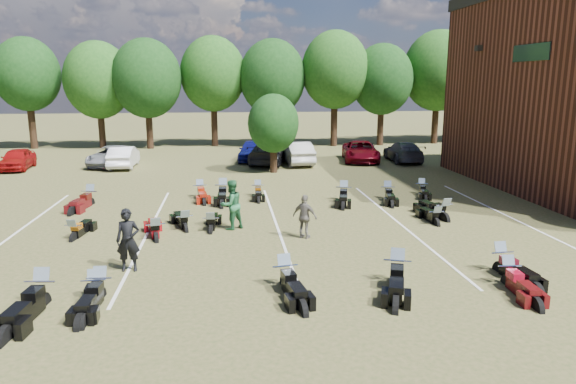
{
  "coord_description": "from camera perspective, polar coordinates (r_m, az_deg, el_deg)",
  "views": [
    {
      "loc": [
        -4.9,
        -16.53,
        5.68
      ],
      "look_at": [
        -2.45,
        4.0,
        1.2
      ],
      "focal_mm": 32.0,
      "sensor_mm": 36.0,
      "label": 1
    }
  ],
  "objects": [
    {
      "name": "ground",
      "position": [
        18.15,
        9.27,
        -6.18
      ],
      "size": [
        160.0,
        160.0,
        0.0
      ],
      "primitive_type": "plane",
      "color": "brown",
      "rests_on": "ground"
    },
    {
      "name": "car_0",
      "position": [
        38.02,
        -27.87,
        3.27
      ],
      "size": [
        1.97,
        4.18,
        1.38
      ],
      "primitive_type": "imported",
      "rotation": [
        0.0,
        0.0,
        0.09
      ],
      "color": "maroon",
      "rests_on": "ground"
    },
    {
      "name": "car_1",
      "position": [
        36.16,
        -17.8,
        3.75
      ],
      "size": [
        1.58,
        4.36,
        1.43
      ],
      "primitive_type": "imported",
      "rotation": [
        0.0,
        0.0,
        3.16
      ],
      "color": "silver",
      "rests_on": "ground"
    },
    {
      "name": "car_2",
      "position": [
        37.11,
        -18.96,
        3.81
      ],
      "size": [
        3.06,
        5.16,
        1.34
      ],
      "primitive_type": "imported",
      "rotation": [
        0.0,
        0.0,
        -0.18
      ],
      "color": "gray",
      "rests_on": "ground"
    },
    {
      "name": "car_3",
      "position": [
        35.86,
        -2.09,
        4.36
      ],
      "size": [
        3.69,
        5.75,
        1.55
      ],
      "primitive_type": "imported",
      "rotation": [
        0.0,
        0.0,
        2.83
      ],
      "color": "black",
      "rests_on": "ground"
    },
    {
      "name": "car_4",
      "position": [
        37.38,
        -3.97,
        4.63
      ],
      "size": [
        2.47,
        4.68,
        1.52
      ],
      "primitive_type": "imported",
      "rotation": [
        0.0,
        0.0,
        -0.16
      ],
      "color": "#0C0F5A",
      "rests_on": "ground"
    },
    {
      "name": "car_5",
      "position": [
        35.84,
        0.99,
        4.38
      ],
      "size": [
        2.0,
        4.89,
        1.58
      ],
      "primitive_type": "imported",
      "rotation": [
        0.0,
        0.0,
        3.21
      ],
      "color": "#ACABA7",
      "rests_on": "ground"
    },
    {
      "name": "car_6",
      "position": [
        37.46,
        8.07,
        4.5
      ],
      "size": [
        3.2,
        5.53,
        1.45
      ],
      "primitive_type": "imported",
      "rotation": [
        0.0,
        0.0,
        -0.16
      ],
      "color": "#630511",
      "rests_on": "ground"
    },
    {
      "name": "car_7",
      "position": [
        37.93,
        12.7,
        4.4
      ],
      "size": [
        2.25,
        4.98,
        1.42
      ],
      "primitive_type": "imported",
      "rotation": [
        0.0,
        0.0,
        3.09
      ],
      "color": "#3E3E43",
      "rests_on": "ground"
    },
    {
      "name": "person_black",
      "position": [
        16.31,
        -17.35,
        -5.13
      ],
      "size": [
        0.71,
        0.47,
        1.94
      ],
      "primitive_type": "imported",
      "rotation": [
        0.0,
        0.0,
        0.01
      ],
      "color": "black",
      "rests_on": "ground"
    },
    {
      "name": "person_green",
      "position": [
        20.05,
        -6.32,
        -1.41
      ],
      "size": [
        1.2,
        1.15,
        1.96
      ],
      "primitive_type": "imported",
      "rotation": [
        0.0,
        0.0,
        3.75
      ],
      "color": "#26653A",
      "rests_on": "ground"
    },
    {
      "name": "person_grey",
      "position": [
        18.81,
        1.88,
        -2.75
      ],
      "size": [
        1.01,
        0.89,
        1.64
      ],
      "primitive_type": "imported",
      "rotation": [
        0.0,
        0.0,
        2.51
      ],
      "color": "#635E55",
      "rests_on": "ground"
    },
    {
      "name": "motorcycle_0",
      "position": [
        14.92,
        -25.6,
        -11.41
      ],
      "size": [
        1.06,
        2.59,
        1.41
      ],
      "primitive_type": null,
      "rotation": [
        0.0,
        0.0,
        -0.1
      ],
      "color": "black",
      "rests_on": "ground"
    },
    {
      "name": "motorcycle_1",
      "position": [
        14.8,
        -20.65,
        -11.17
      ],
      "size": [
        0.79,
        2.1,
        1.15
      ],
      "primitive_type": null,
      "rotation": [
        0.0,
        0.0,
        0.07
      ],
      "color": "black",
      "rests_on": "ground"
    },
    {
      "name": "motorcycle_2",
      "position": [
        14.81,
        -20.09,
        -11.11
      ],
      "size": [
        0.84,
        2.22,
        1.22
      ],
      "primitive_type": null,
      "rotation": [
        0.0,
        0.0,
        -0.07
      ],
      "color": "black",
      "rests_on": "ground"
    },
    {
      "name": "motorcycle_3",
      "position": [
        15.28,
        11.95,
        -9.88
      ],
      "size": [
        1.58,
        2.63,
        1.4
      ],
      "primitive_type": null,
      "rotation": [
        0.0,
        0.0,
        -0.34
      ],
      "color": "black",
      "rests_on": "ground"
    },
    {
      "name": "motorcycle_4",
      "position": [
        14.68,
        -0.33,
        -10.54
      ],
      "size": [
        1.09,
        2.43,
        1.31
      ],
      "primitive_type": null,
      "rotation": [
        0.0,
        0.0,
        0.15
      ],
      "color": "black",
      "rests_on": "ground"
    },
    {
      "name": "motorcycle_5",
      "position": [
        17.01,
        22.51,
        -8.25
      ],
      "size": [
        0.88,
        2.37,
        1.3
      ],
      "primitive_type": null,
      "rotation": [
        0.0,
        0.0,
        0.06
      ],
      "color": "black",
      "rests_on": "ground"
    },
    {
      "name": "motorcycle_6",
      "position": [
        16.06,
        23.22,
        -9.53
      ],
      "size": [
        0.83,
        2.21,
        1.21
      ],
      "primitive_type": null,
      "rotation": [
        0.0,
        0.0,
        -0.07
      ],
      "color": "#4D0B0D",
      "rests_on": "ground"
    },
    {
      "name": "motorcycle_7",
      "position": [
        19.33,
        -14.43,
        -5.26
      ],
      "size": [
        1.17,
        2.32,
        1.24
      ],
      "primitive_type": null,
      "rotation": [
        0.0,
        0.0,
        3.36
      ],
      "color": "maroon",
      "rests_on": "ground"
    },
    {
      "name": "motorcycle_8",
      "position": [
        20.35,
        -22.67,
        -4.95
      ],
      "size": [
        0.93,
        2.07,
        1.12
      ],
      "primitive_type": null,
      "rotation": [
        0.0,
        0.0,
        2.99
      ],
      "color": "black",
      "rests_on": "ground"
    },
    {
      "name": "motorcycle_9",
      "position": [
        20.32,
        -11.34,
        -4.25
      ],
      "size": [
        1.26,
        2.22,
        1.18
      ],
      "primitive_type": null,
      "rotation": [
        0.0,
        0.0,
        3.44
      ],
      "color": "black",
      "rests_on": "ground"
    },
    {
      "name": "motorcycle_10",
      "position": [
        19.95,
        -8.54,
        -4.45
      ],
      "size": [
        0.8,
        2.08,
        1.13
      ],
      "primitive_type": null,
      "rotation": [
        0.0,
        0.0,
        3.07
      ],
      "color": "black",
      "rests_on": "ground"
    },
    {
      "name": "motorcycle_12",
      "position": [
        21.55,
        16.12,
        -3.55
      ],
      "size": [
        0.69,
        2.02,
        1.12
      ],
      "primitive_type": null,
      "rotation": [
        0.0,
        0.0,
        3.17
      ],
      "color": "black",
      "rests_on": "ground"
    },
    {
      "name": "motorcycle_13",
      "position": [
        22.32,
        16.92,
        -3.06
      ],
      "size": [
        1.28,
        2.56,
        1.36
      ],
      "primitive_type": null,
      "rotation": [
        0.0,
        0.0,
        3.36
      ],
      "color": "black",
      "rests_on": "ground"
    },
    {
      "name": "motorcycle_14",
      "position": [
        25.7,
        -21.11,
        -1.38
      ],
      "size": [
        1.22,
        2.53,
        1.36
      ],
      "primitive_type": null,
      "rotation": [
        0.0,
        0.0,
        -0.19
      ],
      "color": "#4E0B0E",
      "rests_on": "ground"
    },
    {
      "name": "motorcycle_15",
      "position": [
        25.97,
        -9.7,
        -0.59
      ],
      "size": [
        1.04,
        2.32,
        1.25
      ],
      "primitive_type": null,
      "rotation": [
        0.0,
        0.0,
        0.15
      ],
      "color": "maroon",
      "rests_on": "ground"
    },
    {
      "name": "motorcycle_16",
      "position": [
        25.53,
        -7.21,
        -0.73
      ],
      "size": [
        0.88,
        2.54,
        1.4
      ],
      "primitive_type": null,
      "rotation": [
        0.0,
        0.0,
        -0.03
      ],
      "color": "black",
      "rests_on": "ground"
    },
    {
      "name": "motorcycle_17",
      "position": [
        25.97,
        -3.36,
        -0.43
      ],
      "size": [
        0.71,
        2.04,
        1.13
      ],
      "primitive_type": null,
      "rotation": [
        0.0,
        0.0,
        -0.04
      ],
      "color": "black",
      "rests_on": "ground"
    },
    {
      "name": "motorcycle_18",
      "position": [
        25.67,
        10.98,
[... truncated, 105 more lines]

